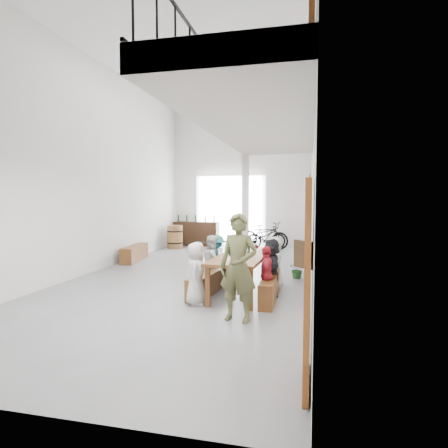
% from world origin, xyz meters
% --- Properties ---
extents(floor, '(12.00, 12.00, 0.00)m').
position_xyz_m(floor, '(0.00, 0.00, 0.00)').
color(floor, slate).
rests_on(floor, ground).
extents(room_walls, '(12.00, 12.00, 12.00)m').
position_xyz_m(room_walls, '(0.00, 0.00, 3.55)').
color(room_walls, silver).
rests_on(room_walls, ground).
extents(gateway_portal, '(2.80, 0.08, 2.80)m').
position_xyz_m(gateway_portal, '(-0.40, 5.94, 1.40)').
color(gateway_portal, white).
rests_on(gateway_portal, ground).
extents(right_wall_decor, '(0.07, 8.28, 5.07)m').
position_xyz_m(right_wall_decor, '(2.70, -1.87, 1.74)').
color(right_wall_decor, brown).
rests_on(right_wall_decor, ground).
extents(balcony, '(1.52, 5.62, 4.00)m').
position_xyz_m(balcony, '(1.98, -3.13, 2.96)').
color(balcony, silver).
rests_on(balcony, ground).
extents(tasting_table, '(1.01, 2.27, 0.79)m').
position_xyz_m(tasting_table, '(1.41, -1.56, 0.71)').
color(tasting_table, brown).
rests_on(tasting_table, ground).
extents(bench_inner, '(0.48, 1.88, 0.43)m').
position_xyz_m(bench_inner, '(0.74, -1.46, 0.21)').
color(bench_inner, brown).
rests_on(bench_inner, ground).
extents(bench_wall, '(0.27, 1.94, 0.44)m').
position_xyz_m(bench_wall, '(1.99, -1.61, 0.22)').
color(bench_wall, brown).
rests_on(bench_wall, ground).
extents(tableware, '(0.63, 0.88, 0.35)m').
position_xyz_m(tableware, '(1.41, -1.59, 0.93)').
color(tableware, black).
rests_on(tableware, tasting_table).
extents(side_bench, '(0.59, 1.69, 0.47)m').
position_xyz_m(side_bench, '(-2.50, 1.72, 0.23)').
color(side_bench, brown).
rests_on(side_bench, ground).
extents(oak_barrel, '(0.60, 0.60, 0.88)m').
position_xyz_m(oak_barrel, '(-2.27, 4.63, 0.44)').
color(oak_barrel, brown).
rests_on(oak_barrel, ground).
extents(serving_counter, '(1.82, 0.54, 0.96)m').
position_xyz_m(serving_counter, '(-1.75, 5.65, 0.48)').
color(serving_counter, '#362114').
rests_on(serving_counter, ground).
extents(counter_bottles, '(1.57, 0.13, 0.28)m').
position_xyz_m(counter_bottles, '(-1.75, 5.64, 1.10)').
color(counter_bottles, black).
rests_on(counter_bottles, serving_counter).
extents(guest_left_a, '(0.43, 0.59, 1.13)m').
position_xyz_m(guest_left_a, '(0.73, -2.37, 0.56)').
color(guest_left_a, silver).
rests_on(guest_left_a, ground).
extents(guest_left_b, '(0.36, 0.45, 1.06)m').
position_xyz_m(guest_left_b, '(0.59, -1.71, 0.53)').
color(guest_left_b, teal).
rests_on(guest_left_b, ground).
extents(guest_left_c, '(0.57, 0.65, 1.13)m').
position_xyz_m(guest_left_c, '(0.71, -1.10, 0.57)').
color(guest_left_c, silver).
rests_on(guest_left_c, ground).
extents(guest_left_d, '(0.44, 0.72, 1.09)m').
position_xyz_m(guest_left_d, '(0.70, -0.67, 0.55)').
color(guest_left_d, teal).
rests_on(guest_left_d, ground).
extents(guest_right_a, '(0.29, 0.63, 1.05)m').
position_xyz_m(guest_right_a, '(1.96, -2.01, 0.53)').
color(guest_right_a, '#AC1D29').
rests_on(guest_right_a, ground).
extents(guest_right_b, '(0.62, 1.10, 1.13)m').
position_xyz_m(guest_right_b, '(2.00, -1.49, 0.57)').
color(guest_right_b, black).
rests_on(guest_right_b, ground).
extents(guest_right_c, '(0.36, 0.54, 1.11)m').
position_xyz_m(guest_right_c, '(2.01, -0.85, 0.55)').
color(guest_right_c, silver).
rests_on(guest_right_c, ground).
extents(host_standing, '(0.68, 0.52, 1.69)m').
position_xyz_m(host_standing, '(1.64, -3.09, 0.84)').
color(host_standing, '#4D502D').
rests_on(host_standing, ground).
extents(potted_plant, '(0.40, 0.35, 0.44)m').
position_xyz_m(potted_plant, '(2.45, 0.27, 0.22)').
color(potted_plant, '#1E4C23').
rests_on(potted_plant, ground).
extents(bicycle_near, '(2.05, 1.26, 1.02)m').
position_xyz_m(bicycle_near, '(1.04, 5.44, 0.51)').
color(bicycle_near, black).
rests_on(bicycle_near, ground).
extents(bicycle_far, '(1.57, 0.91, 0.91)m').
position_xyz_m(bicycle_far, '(1.12, 5.17, 0.46)').
color(bicycle_far, black).
rests_on(bicycle_far, ground).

